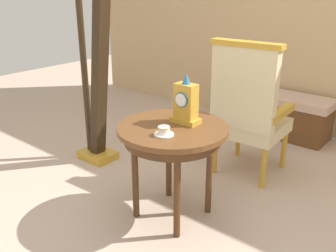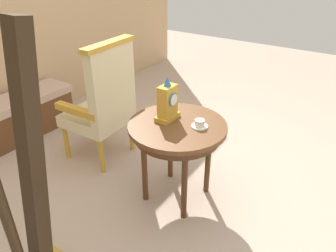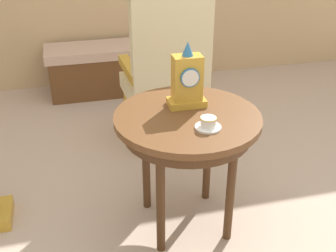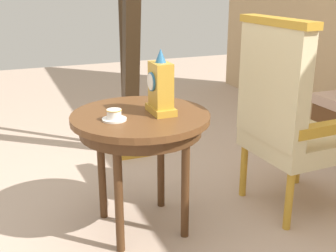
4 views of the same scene
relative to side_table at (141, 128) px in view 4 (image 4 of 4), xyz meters
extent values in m
plane|color=#BCA38E|center=(0.05, -0.03, -0.59)|extent=(10.00, 10.00, 0.00)
cylinder|color=brown|center=(0.00, 0.00, 0.06)|extent=(0.73, 0.73, 0.03)
cylinder|color=#482B16|center=(0.00, 0.00, 0.01)|extent=(0.64, 0.64, 0.07)
cylinder|color=#482B16|center=(0.18, 0.18, -0.27)|extent=(0.04, 0.04, 0.63)
cylinder|color=#482B16|center=(-0.18, 0.18, -0.27)|extent=(0.04, 0.04, 0.63)
cylinder|color=#482B16|center=(-0.18, -0.18, -0.27)|extent=(0.04, 0.04, 0.63)
cylinder|color=#482B16|center=(0.18, -0.18, -0.27)|extent=(0.04, 0.04, 0.63)
cylinder|color=white|center=(0.05, -0.15, 0.08)|extent=(0.12, 0.12, 0.01)
cylinder|color=white|center=(0.05, -0.15, 0.11)|extent=(0.07, 0.07, 0.05)
torus|color=gold|center=(0.05, -0.15, 0.13)|extent=(0.08, 0.08, 0.00)
cube|color=gold|center=(0.02, 0.11, 0.10)|extent=(0.19, 0.11, 0.04)
cube|color=gold|center=(0.02, 0.11, 0.23)|extent=(0.14, 0.09, 0.23)
cylinder|color=teal|center=(0.02, 0.05, 0.25)|extent=(0.10, 0.01, 0.10)
cylinder|color=white|center=(0.02, 0.05, 0.25)|extent=(0.08, 0.00, 0.08)
cone|color=teal|center=(0.02, 0.11, 0.38)|extent=(0.06, 0.06, 0.07)
cube|color=beige|center=(0.10, 0.95, -0.18)|extent=(0.55, 0.55, 0.11)
cube|color=beige|center=(0.11, 0.73, 0.19)|extent=(0.52, 0.12, 0.64)
cube|color=gold|center=(0.11, 0.73, 0.53)|extent=(0.56, 0.13, 0.04)
cube|color=gold|center=(0.33, 0.96, -0.02)|extent=(0.09, 0.47, 0.06)
cube|color=gold|center=(-0.13, 0.94, -0.02)|extent=(0.09, 0.47, 0.06)
cylinder|color=gold|center=(-0.14, 1.16, -0.41)|extent=(0.04, 0.04, 0.35)
cylinder|color=gold|center=(0.33, 0.74, -0.41)|extent=(0.04, 0.04, 0.35)
cylinder|color=gold|center=(-0.11, 0.72, -0.41)|extent=(0.04, 0.04, 0.35)
cube|color=gold|center=(-1.10, 0.26, -0.55)|extent=(0.32, 0.24, 0.07)
cylinder|color=#332314|center=(-1.20, 0.26, 0.29)|extent=(0.06, 0.06, 1.61)
cube|color=black|center=(-1.00, 0.26, 0.21)|extent=(0.28, 0.11, 1.48)
camera|label=1|loc=(1.43, -1.79, 0.96)|focal=40.46mm
camera|label=2|loc=(-1.73, -1.09, 1.20)|focal=34.15mm
camera|label=3|loc=(-0.54, -1.80, 1.03)|focal=45.99mm
camera|label=4|loc=(2.06, -0.67, 0.75)|focal=46.49mm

